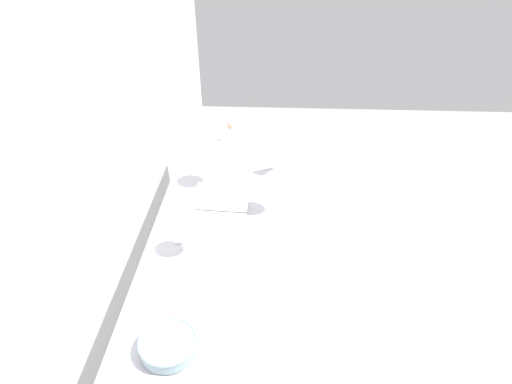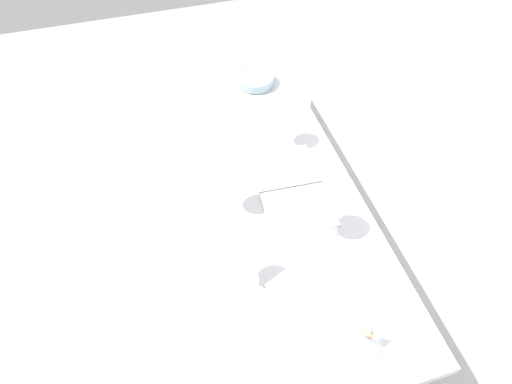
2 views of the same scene
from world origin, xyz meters
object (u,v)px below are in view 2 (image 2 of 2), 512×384
Objects in this scene: wine_glass_near_center at (230,182)px; open_notebook at (291,188)px; wine_glass_near_right at (248,261)px; tasting_bowl at (256,79)px; wine_glass_far_right at (331,206)px; tasting_sheet_lower at (320,284)px; decanter_funnel at (365,340)px; wine_glass_far_left at (286,117)px; tasting_sheet_upper at (234,122)px.

open_notebook is at bearing 94.98° from wine_glass_near_center.
tasting_bowl is at bearing 162.17° from wine_glass_near_right.
tasting_sheet_lower is at bearing -27.63° from wine_glass_far_right.
tasting_bowl is 1.15m from decanter_funnel.
wine_glass_far_right is 0.69× the size of tasting_sheet_lower.
tasting_sheet_lower is (0.34, 0.17, -0.13)m from wine_glass_near_center.
wine_glass_far_right is 0.38m from decanter_funnel.
tasting_sheet_lower is (0.58, -0.09, -0.12)m from wine_glass_far_left.
wine_glass_far_left is 0.25m from open_notebook.
wine_glass_near_right is at bearing -30.37° from tasting_sheet_upper.
tasting_sheet_lower is 1.99× the size of decanter_funnel.
wine_glass_near_right is 0.69m from tasting_sheet_upper.
wine_glass_far_right reaches higher than tasting_sheet_upper.
wine_glass_near_center reaches higher than tasting_sheet_upper.
wine_glass_far_left is at bearing 150.89° from wine_glass_near_right.
decanter_funnel is (0.54, 0.21, -0.09)m from wine_glass_near_center.
tasting_sheet_upper is 1.58× the size of tasting_bowl.
tasting_sheet_lower is 0.95m from tasting_bowl.
tasting_sheet_upper is (-0.67, 0.13, -0.11)m from wine_glass_near_right.
wine_glass_far_right reaches higher than wine_glass_near_center.
tasting_bowl reaches higher than tasting_sheet_upper.
open_notebook is 0.59m from tasting_bowl.
tasting_bowl is at bearing 152.50° from tasting_sheet_lower.
wine_glass_far_left reaches higher than decanter_funnel.
tasting_sheet_lower is (0.74, 0.06, 0.00)m from tasting_sheet_upper.
tasting_sheet_lower is at bearing -168.34° from decanter_funnel.
wine_glass_far_right is 0.23m from open_notebook.
tasting_sheet_upper is (-0.38, -0.10, -0.00)m from open_notebook.
tasting_bowl reaches higher than tasting_sheet_lower.
decanter_funnel reaches higher than tasting_sheet_lower.
wine_glass_far_left is 0.96× the size of wine_glass_far_right.
wine_glass_far_right is at bearing 130.28° from tasting_sheet_lower.
tasting_bowl is (-0.78, 0.00, -0.10)m from wine_glass_far_right.
wine_glass_far_right is at bearing -0.08° from tasting_bowl.
open_notebook is (-0.29, 0.23, -0.11)m from wine_glass_near_right.
wine_glass_far_right is at bearing 172.57° from decanter_funnel.
tasting_sheet_upper is 0.74m from tasting_sheet_lower.
tasting_bowl is at bearing 177.55° from decanter_funnel.
wine_glass_far_left is at bearing 179.68° from wine_glass_far_right.
tasting_bowl is (-0.21, 0.15, 0.02)m from tasting_sheet_upper.
open_notebook is (-0.02, 0.21, -0.12)m from wine_glass_near_center.
wine_glass_near_right reaches higher than tasting_bowl.
wine_glass_near_center is 0.40m from tasting_sheet_lower.
wine_glass_far_right is at bearing -0.32° from wine_glass_far_left.
tasting_bowl is at bearing 178.65° from open_notebook.
wine_glass_far_left is 0.25m from tasting_sheet_upper.
wine_glass_far_right is 0.78m from tasting_bowl.
open_notebook is 0.36m from tasting_sheet_lower.
wine_glass_near_center reaches higher than tasting_sheet_lower.
wine_glass_near_center is at bearing -175.39° from tasting_sheet_lower.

